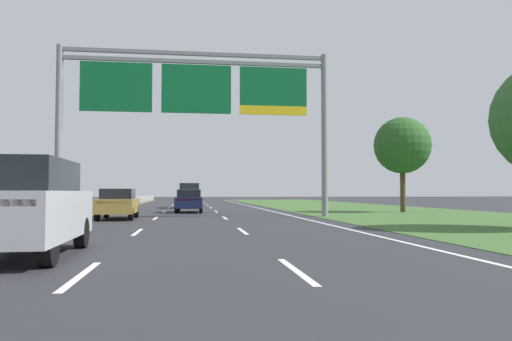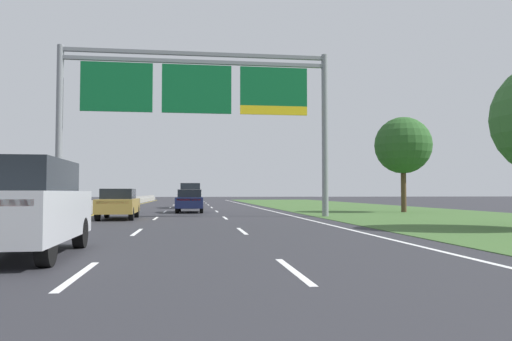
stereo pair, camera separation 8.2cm
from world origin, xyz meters
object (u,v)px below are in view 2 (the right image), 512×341
(overhead_sign_gantry, at_px, (197,97))
(pickup_truck_white, at_px, (190,196))
(car_navy_centre_lane_sedan, at_px, (190,201))
(car_gold_left_lane_sedan, at_px, (118,203))
(roadside_tree_mid, at_px, (403,146))
(car_silver_left_lane_suv, at_px, (26,206))

(overhead_sign_gantry, xyz_separation_m, pickup_truck_white, (-0.38, 16.77, -5.60))
(overhead_sign_gantry, xyz_separation_m, car_navy_centre_lane_sedan, (-0.37, 6.89, -5.86))
(pickup_truck_white, xyz_separation_m, car_gold_left_lane_sedan, (-3.65, -17.83, -0.26))
(roadside_tree_mid, bearing_deg, pickup_truck_white, 141.40)
(overhead_sign_gantry, distance_m, car_silver_left_lane_suv, 17.49)
(car_navy_centre_lane_sedan, relative_size, roadside_tree_mid, 0.67)
(car_gold_left_lane_sedan, height_order, car_navy_centre_lane_sedan, same)
(car_silver_left_lane_suv, bearing_deg, pickup_truck_white, -7.30)
(overhead_sign_gantry, relative_size, pickup_truck_white, 2.76)
(car_gold_left_lane_sedan, distance_m, roadside_tree_mid, 19.70)
(car_silver_left_lane_suv, height_order, car_navy_centre_lane_sedan, car_silver_left_lane_suv)
(overhead_sign_gantry, height_order, car_silver_left_lane_suv, overhead_sign_gantry)
(car_silver_left_lane_suv, bearing_deg, car_navy_centre_lane_sedan, -9.85)
(car_silver_left_lane_suv, height_order, roadside_tree_mid, roadside_tree_mid)
(overhead_sign_gantry, xyz_separation_m, roadside_tree_mid, (14.30, 5.05, -2.05))
(overhead_sign_gantry, relative_size, car_silver_left_lane_suv, 3.18)
(car_gold_left_lane_sedan, relative_size, roadside_tree_mid, 0.67)
(overhead_sign_gantry, bearing_deg, car_silver_left_lane_suv, -103.31)
(car_navy_centre_lane_sedan, xyz_separation_m, roadside_tree_mid, (14.67, -1.84, 3.81))
(pickup_truck_white, xyz_separation_m, car_navy_centre_lane_sedan, (0.01, -9.88, -0.26))
(car_gold_left_lane_sedan, xyz_separation_m, car_silver_left_lane_suv, (0.21, -15.08, 0.28))
(pickup_truck_white, distance_m, car_navy_centre_lane_sedan, 9.88)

